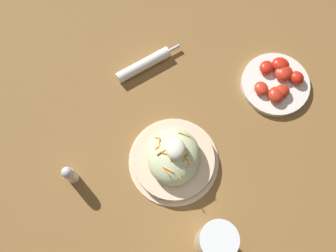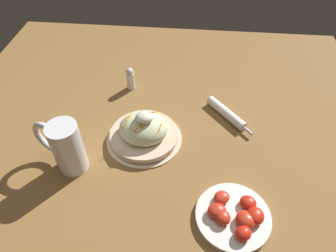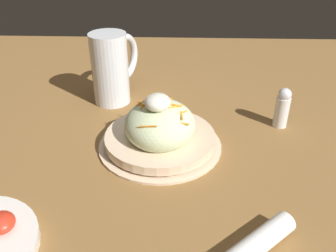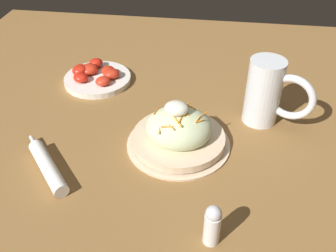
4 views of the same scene
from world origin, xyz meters
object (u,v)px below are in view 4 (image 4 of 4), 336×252
object	(u,v)px
napkin_roll	(48,167)
tomato_plate	(96,76)
beer_mug	(266,94)
salt_shaker	(212,225)
salad_plate	(179,133)

from	to	relation	value
napkin_roll	tomato_plate	xyz separation A→B (m)	(-0.01, 0.37, 0.00)
beer_mug	salt_shaker	xyz separation A→B (m)	(-0.10, -0.36, -0.03)
napkin_roll	salt_shaker	world-z (taller)	salt_shaker
salad_plate	tomato_plate	xyz separation A→B (m)	(-0.26, 0.24, -0.02)
napkin_roll	salt_shaker	size ratio (longest dim) A/B	1.92
beer_mug	napkin_roll	xyz separation A→B (m)	(-0.44, -0.24, -0.06)
beer_mug	tomato_plate	bearing A→B (deg)	164.70
salad_plate	tomato_plate	world-z (taller)	salad_plate
beer_mug	napkin_roll	size ratio (longest dim) A/B	0.99
salad_plate	tomato_plate	distance (m)	0.36
salt_shaker	beer_mug	bearing A→B (deg)	73.90
salad_plate	beer_mug	world-z (taller)	beer_mug
salad_plate	salt_shaker	world-z (taller)	salad_plate
salad_plate	beer_mug	distance (m)	0.23
napkin_roll	tomato_plate	distance (m)	0.37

